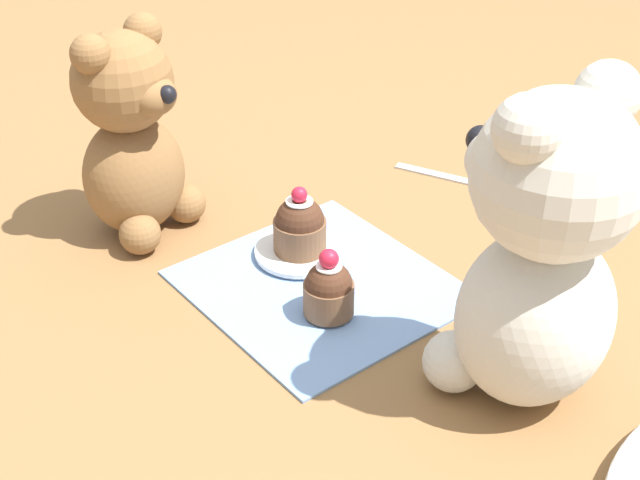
{
  "coord_description": "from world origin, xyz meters",
  "views": [
    {
      "loc": [
        0.44,
        0.56,
        0.52
      ],
      "look_at": [
        0.0,
        0.0,
        0.06
      ],
      "focal_mm": 50.0,
      "sensor_mm": 36.0,
      "label": 1
    }
  ],
  "objects_px": {
    "saucer_plate": "(300,251)",
    "cupcake_near_tan_bear": "(300,227)",
    "teddy_bear_cream": "(541,251)",
    "teddy_bear_tan": "(132,136)",
    "teaspoon": "(443,175)",
    "cupcake_near_cream_bear": "(329,289)"
  },
  "relations": [
    {
      "from": "saucer_plate",
      "to": "cupcake_near_tan_bear",
      "type": "distance_m",
      "value": 0.03
    },
    {
      "from": "teddy_bear_cream",
      "to": "teddy_bear_tan",
      "type": "height_order",
      "value": "teddy_bear_cream"
    },
    {
      "from": "teaspoon",
      "to": "saucer_plate",
      "type": "bearing_deg",
      "value": 72.69
    },
    {
      "from": "cupcake_near_tan_bear",
      "to": "teddy_bear_tan",
      "type": "bearing_deg",
      "value": -57.59
    },
    {
      "from": "teddy_bear_cream",
      "to": "teaspoon",
      "type": "bearing_deg",
      "value": -126.35
    },
    {
      "from": "teddy_bear_cream",
      "to": "cupcake_near_tan_bear",
      "type": "relative_size",
      "value": 3.88
    },
    {
      "from": "cupcake_near_cream_bear",
      "to": "teddy_bear_tan",
      "type": "bearing_deg",
      "value": -76.63
    },
    {
      "from": "cupcake_near_cream_bear",
      "to": "cupcake_near_tan_bear",
      "type": "distance_m",
      "value": 0.1
    },
    {
      "from": "cupcake_near_cream_bear",
      "to": "saucer_plate",
      "type": "bearing_deg",
      "value": -112.25
    },
    {
      "from": "teddy_bear_cream",
      "to": "cupcake_near_cream_bear",
      "type": "bearing_deg",
      "value": -70.64
    },
    {
      "from": "cupcake_near_cream_bear",
      "to": "saucer_plate",
      "type": "distance_m",
      "value": 0.11
    },
    {
      "from": "cupcake_near_cream_bear",
      "to": "cupcake_near_tan_bear",
      "type": "height_order",
      "value": "cupcake_near_tan_bear"
    },
    {
      "from": "teaspoon",
      "to": "cupcake_near_cream_bear",
      "type": "bearing_deg",
      "value": 89.7
    },
    {
      "from": "teddy_bear_tan",
      "to": "cupcake_near_cream_bear",
      "type": "bearing_deg",
      "value": -95.53
    },
    {
      "from": "saucer_plate",
      "to": "teaspoon",
      "type": "bearing_deg",
      "value": -172.65
    },
    {
      "from": "cupcake_near_cream_bear",
      "to": "saucer_plate",
      "type": "xyz_separation_m",
      "value": [
        -0.04,
        -0.09,
        -0.02
      ]
    },
    {
      "from": "teddy_bear_cream",
      "to": "cupcake_near_tan_bear",
      "type": "xyz_separation_m",
      "value": [
        0.03,
        -0.27,
        -0.1
      ]
    },
    {
      "from": "teddy_bear_tan",
      "to": "saucer_plate",
      "type": "relative_size",
      "value": 2.44
    },
    {
      "from": "teddy_bear_cream",
      "to": "teaspoon",
      "type": "xyz_separation_m",
      "value": [
        -0.21,
        -0.3,
        -0.14
      ]
    },
    {
      "from": "saucer_plate",
      "to": "teddy_bear_cream",
      "type": "bearing_deg",
      "value": 95.88
    },
    {
      "from": "teddy_bear_cream",
      "to": "cupcake_near_tan_bear",
      "type": "distance_m",
      "value": 0.29
    },
    {
      "from": "cupcake_near_cream_bear",
      "to": "cupcake_near_tan_bear",
      "type": "bearing_deg",
      "value": -112.25
    }
  ]
}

